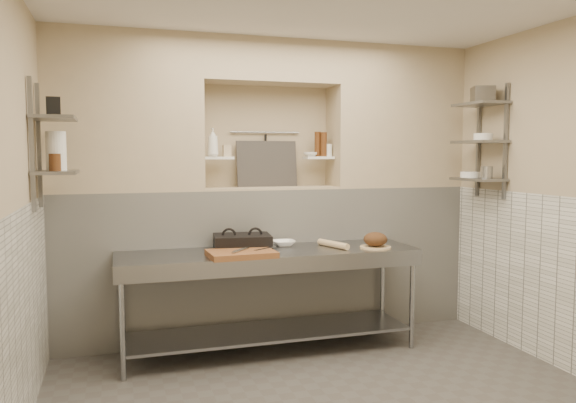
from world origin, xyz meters
name	(u,v)px	position (x,y,z in m)	size (l,w,h in m)	color
wall_back	(263,188)	(0.00, 2.00, 1.40)	(4.00, 0.10, 2.80)	tan
wall_front	(573,257)	(0.00, -2.00, 1.40)	(4.00, 0.10, 2.80)	tan
backwall_lower	(270,261)	(0.00, 1.75, 0.70)	(4.00, 0.40, 1.40)	white
alcove_sill	(270,188)	(0.00, 1.75, 1.41)	(1.30, 0.40, 0.02)	tan
backwall_pillar_left	(125,113)	(-1.33, 1.75, 2.10)	(1.35, 0.40, 1.40)	tan
backwall_pillar_right	(395,118)	(1.33, 1.75, 2.10)	(1.35, 0.40, 1.40)	tan
backwall_header	(269,62)	(0.00, 1.75, 2.60)	(1.30, 0.40, 0.40)	tan
wainscot_left	(15,336)	(-1.99, 0.00, 0.70)	(0.02, 3.90, 1.40)	white
wainscot_right	(575,287)	(1.99, 0.00, 0.70)	(0.02, 3.90, 1.40)	white
alcove_shelf_left	(218,158)	(-0.50, 1.75, 1.70)	(0.28, 0.16, 0.03)	white
alcove_shelf_right	(319,158)	(0.50, 1.75, 1.70)	(0.28, 0.16, 0.03)	white
utensil_rail	(265,132)	(0.00, 1.92, 1.95)	(0.02, 0.02, 0.70)	gray
hanging_steel	(266,150)	(0.00, 1.90, 1.78)	(0.02, 0.02, 0.30)	black
splash_panel	(267,164)	(0.00, 1.85, 1.64)	(0.60, 0.02, 0.45)	#383330
shelf_rail_left_a	(39,146)	(-1.98, 1.25, 1.80)	(0.03, 0.03, 0.95)	slate
shelf_rail_left_b	(32,145)	(-1.98, 0.85, 1.80)	(0.03, 0.03, 0.95)	slate
wall_shelf_left_lower	(56,172)	(-1.84, 1.05, 1.60)	(0.30, 0.50, 0.03)	slate
wall_shelf_left_upper	(54,118)	(-1.84, 1.05, 2.00)	(0.30, 0.50, 0.03)	slate
shelf_rail_right_a	(478,142)	(1.98, 1.25, 1.85)	(0.03, 0.03, 1.05)	slate
shelf_rail_right_b	(506,141)	(1.98, 0.85, 1.85)	(0.03, 0.03, 1.05)	slate
wall_shelf_right_lower	(478,179)	(1.84, 1.05, 1.50)	(0.30, 0.50, 0.03)	slate
wall_shelf_right_mid	(479,142)	(1.84, 1.05, 1.85)	(0.30, 0.50, 0.03)	slate
wall_shelf_right_upper	(480,104)	(1.84, 1.05, 2.20)	(0.30, 0.50, 0.03)	slate
prep_table	(270,280)	(-0.16, 1.18, 0.64)	(2.60, 0.70, 0.90)	gray
panini_press	(242,242)	(-0.37, 1.30, 0.97)	(0.53, 0.41, 0.13)	black
cutting_board	(241,254)	(-0.45, 0.99, 0.92)	(0.53, 0.37, 0.05)	brown
knife_blade	(265,249)	(-0.24, 1.03, 0.95)	(0.26, 0.03, 0.01)	gray
tongs	(240,250)	(-0.46, 0.97, 0.96)	(0.02, 0.02, 0.26)	gray
mixing_bowl	(284,243)	(0.04, 1.40, 0.93)	(0.21, 0.21, 0.05)	white
rolling_pin	(333,244)	(0.44, 1.19, 0.93)	(0.06, 0.06, 0.38)	#CBB487
bread_board	(375,247)	(0.78, 1.04, 0.91)	(0.28, 0.28, 0.02)	#CBB487
bread_loaf	(375,239)	(0.78, 1.04, 0.98)	(0.21, 0.21, 0.13)	#4C2D19
bottle_soap	(213,142)	(-0.55, 1.70, 1.84)	(0.10, 0.10, 0.26)	white
jar_alcove	(227,151)	(-0.41, 1.78, 1.77)	(0.07, 0.07, 0.11)	tan
bowl_alcove	(310,154)	(0.40, 1.73, 1.73)	(0.14, 0.14, 0.04)	white
condiment_a	(324,144)	(0.55, 1.73, 1.83)	(0.06, 0.06, 0.24)	#4C2812
condiment_b	(318,144)	(0.50, 1.77, 1.83)	(0.06, 0.06, 0.24)	#4C2812
condiment_c	(328,150)	(0.60, 1.75, 1.77)	(0.07, 0.07, 0.12)	white
jug_left	(56,151)	(-1.84, 1.10, 1.76)	(0.15, 0.15, 0.29)	white
jar_left	(55,162)	(-1.84, 0.98, 1.68)	(0.08, 0.08, 0.13)	#4C2812
box_left_upper	(53,107)	(-1.84, 1.00, 2.08)	(0.10, 0.10, 0.14)	black
bowl_right	(470,175)	(1.84, 1.18, 1.54)	(0.18, 0.18, 0.06)	white
canister_right	(486,172)	(1.84, 0.93, 1.57)	(0.11, 0.11, 0.11)	gray
bowl_right_mid	(483,137)	(1.84, 0.99, 1.89)	(0.17, 0.17, 0.06)	white
basket_right	(483,95)	(1.84, 1.02, 2.28)	(0.18, 0.22, 0.14)	gray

